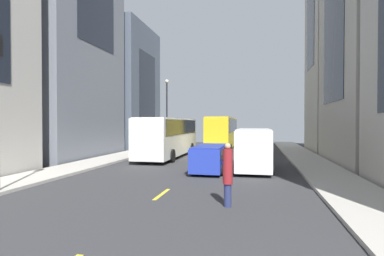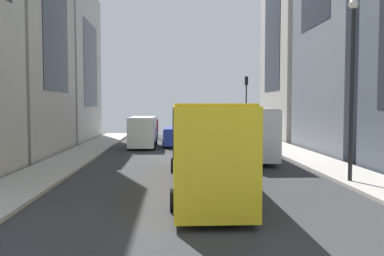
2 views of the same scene
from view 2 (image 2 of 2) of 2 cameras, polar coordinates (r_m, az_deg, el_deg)
The scene contains 18 objects.
ground_plane at distance 27.36m, azimuth -0.32°, elevation -4.18°, with size 42.24×42.24×0.00m, color #333335.
sidewalk_west at distance 28.74m, azimuth 15.26°, elevation -3.79°, with size 2.82×44.00×0.15m, color #B2ADA3.
sidewalk_east at distance 28.10m, azimuth -16.27°, elevation -3.96°, with size 2.82×44.00×0.15m, color #B2ADA3.
lane_stripe_0 at distance 48.25m, azimuth -1.41°, elevation -0.96°, with size 0.16×2.00×0.01m, color yellow.
lane_stripe_1 at distance 41.28m, azimuth -1.17°, elevation -1.67°, with size 0.16×2.00×0.01m, color yellow.
lane_stripe_2 at distance 34.31m, azimuth -0.83°, elevation -2.67°, with size 0.16×2.00×0.01m, color yellow.
lane_stripe_3 at distance 27.36m, azimuth -0.32°, elevation -4.17°, with size 0.16×2.00×0.01m, color yellow.
lane_stripe_4 at distance 20.45m, azimuth 0.54°, elevation -6.70°, with size 0.16×2.00×0.01m, color yellow.
lane_stripe_5 at distance 13.63m, azimuth 2.31°, elevation -11.77°, with size 0.16×2.00×0.01m, color yellow.
building_west_0 at distance 45.39m, azimuth 17.64°, elevation 12.85°, with size 10.08×11.30×22.47m.
building_east_0 at distance 42.48m, azimuth -18.55°, elevation 8.49°, with size 6.54×11.72×15.10m.
city_bus_white at distance 28.01m, azimuth 7.09°, elevation 0.09°, with size 2.80×11.24×3.35m.
streetcar_yellow at distance 17.27m, azimuth 1.38°, elevation -1.45°, with size 2.70×12.62×3.59m.
delivery_van_white at distance 33.82m, azimuth -7.00°, elevation -0.21°, with size 2.25×5.77×2.58m.
car_blue_0 at distance 34.85m, azimuth -2.60°, elevation -1.05°, with size 1.91×4.55×1.58m.
pedestrian_waiting_curb at distance 42.54m, azimuth -5.05°, elevation 0.06°, with size 0.35×0.35×2.24m.
traffic_light_near_corner at distance 43.18m, azimuth 7.72°, elevation 4.61°, with size 0.32×0.44×6.45m.
streetlamp_near at distance 19.29m, azimuth 21.83°, elevation 7.37°, with size 0.44×0.44×8.05m.
Camera 2 is at (1.19, 27.11, 3.53)m, focal length 37.50 mm.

